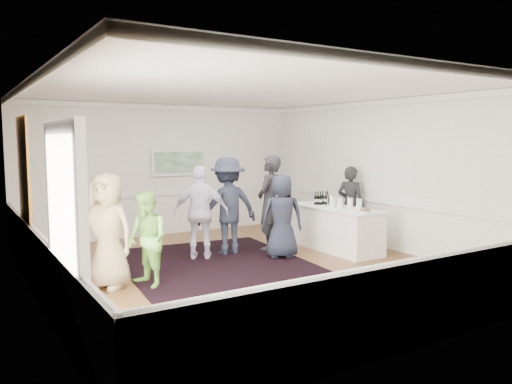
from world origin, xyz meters
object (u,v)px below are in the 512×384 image
guest_dark_b (270,203)px  nut_bowl (365,211)px  bartender (350,205)px  guest_green (147,239)px  guest_dark_a (228,206)px  ice_bucket (332,201)px  guest_navy (282,216)px  serving_table (335,228)px  guest_tan (107,231)px  guest_lilac (201,212)px

guest_dark_b → nut_bowl: (1.12, -1.70, -0.05)m
nut_bowl → bartender: bearing=58.0°
guest_green → guest_dark_b: size_ratio=0.76×
guest_green → guest_dark_a: 2.59m
guest_green → ice_bucket: bearing=86.3°
bartender → guest_dark_a: (-2.89, 0.49, 0.12)m
guest_dark_b → guest_navy: size_ratio=1.20×
serving_table → guest_tan: size_ratio=1.23×
serving_table → guest_navy: bearing=-179.1°
serving_table → guest_dark_b: size_ratio=1.12×
guest_navy → serving_table: bearing=-152.4°
guest_tan → guest_green: size_ratio=1.20×
guest_green → ice_bucket: size_ratio=5.90×
nut_bowl → guest_tan: bearing=171.8°
guest_lilac → bartender: bearing=-158.1°
guest_dark_b → bartender: bearing=135.3°
guest_lilac → guest_dark_a: 0.67m
guest_green → ice_bucket: (4.38, 0.67, 0.26)m
serving_table → bartender: bartender is taller
guest_tan → guest_dark_a: size_ratio=0.92×
bartender → guest_dark_b: bearing=58.0°
guest_green → ice_bucket: 4.44m
guest_dark_a → ice_bucket: bearing=166.2°
bartender → guest_lilac: bearing=63.4°
nut_bowl → guest_dark_b: bearing=123.4°
guest_tan → guest_navy: (3.50, 0.23, -0.08)m
guest_tan → nut_bowl: guest_tan is taller
serving_table → guest_dark_a: bearing=158.5°
guest_navy → nut_bowl: bearing=171.7°
guest_dark_b → guest_tan: bearing=-18.0°
serving_table → guest_green: 4.38m
guest_lilac → guest_dark_b: (1.62, 0.01, 0.08)m
serving_table → guest_tan: guest_tan is taller
guest_lilac → guest_dark_b: guest_dark_b is taller
guest_lilac → serving_table: bearing=-166.7°
serving_table → ice_bucket: 0.59m
guest_lilac → guest_dark_a: guest_dark_a is taller
guest_tan → guest_dark_b: (3.70, 1.00, 0.09)m
guest_lilac → guest_green: bearing=67.1°
guest_dark_a → guest_navy: size_ratio=1.19×
bartender → guest_green: 5.16m
serving_table → guest_lilac: 2.93m
bartender → guest_dark_b: 1.98m
guest_green → guest_dark_a: bearing=109.4°
guest_tan → guest_dark_b: size_ratio=0.91×
bartender → ice_bucket: 0.75m
guest_tan → guest_dark_b: bearing=65.3°
bartender → guest_green: bartender is taller
guest_lilac → ice_bucket: guest_lilac is taller
bartender → guest_lilac: (-3.55, 0.38, 0.05)m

